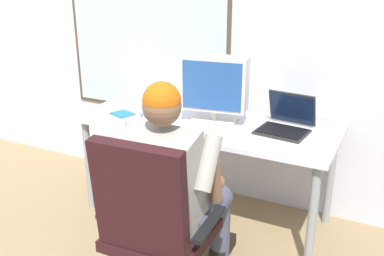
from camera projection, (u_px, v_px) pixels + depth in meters
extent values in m
cube|color=silver|center=(216.00, 21.00, 3.24)|extent=(4.97, 0.06, 2.69)
cube|color=#4C3828|center=(146.00, 30.00, 3.48)|extent=(1.42, 0.01, 1.33)
cube|color=silver|center=(146.00, 30.00, 3.47)|extent=(1.36, 0.02, 1.27)
cylinder|color=gray|center=(89.00, 165.00, 3.29)|extent=(0.05, 0.05, 0.70)
cylinder|color=gray|center=(312.00, 219.00, 2.61)|extent=(0.05, 0.05, 0.70)
cylinder|color=gray|center=(133.00, 139.00, 3.77)|extent=(0.05, 0.05, 0.70)
cylinder|color=gray|center=(330.00, 178.00, 3.09)|extent=(0.05, 0.05, 0.70)
cube|color=silver|center=(207.00, 123.00, 3.06)|extent=(1.76, 0.71, 0.03)
cube|color=black|center=(162.00, 234.00, 2.35)|extent=(0.49, 0.49, 0.06)
cube|color=black|center=(139.00, 201.00, 2.05)|extent=(0.47, 0.14, 0.57)
cube|color=black|center=(209.00, 224.00, 2.20)|extent=(0.07, 0.34, 0.02)
cube|color=black|center=(118.00, 202.00, 2.40)|extent=(0.07, 0.34, 0.02)
cylinder|color=#43465A|center=(208.00, 213.00, 2.49)|extent=(0.17, 0.44, 0.15)
cylinder|color=#43465A|center=(220.00, 227.00, 2.75)|extent=(0.12, 0.12, 0.45)
cube|color=black|center=(223.00, 247.00, 2.87)|extent=(0.11, 0.24, 0.08)
cylinder|color=#43465A|center=(157.00, 201.00, 2.61)|extent=(0.17, 0.44, 0.15)
cylinder|color=#43465A|center=(173.00, 216.00, 2.87)|extent=(0.12, 0.12, 0.45)
cube|color=black|center=(178.00, 235.00, 2.99)|extent=(0.11, 0.24, 0.08)
cube|color=gray|center=(164.00, 181.00, 2.27)|extent=(0.39, 0.32, 0.57)
sphere|color=brown|center=(162.00, 107.00, 2.13)|extent=(0.19, 0.19, 0.19)
sphere|color=#C7530E|center=(162.00, 101.00, 2.12)|extent=(0.19, 0.19, 0.19)
cylinder|color=gray|center=(208.00, 163.00, 2.19)|extent=(0.10, 0.24, 0.28)
cylinder|color=brown|center=(214.00, 181.00, 2.31)|extent=(0.08, 0.14, 0.27)
sphere|color=brown|center=(217.00, 182.00, 2.35)|extent=(0.09, 0.09, 0.09)
cylinder|color=gray|center=(130.00, 149.00, 2.35)|extent=(0.10, 0.18, 0.29)
cylinder|color=brown|center=(144.00, 148.00, 2.49)|extent=(0.08, 0.11, 0.27)
sphere|color=brown|center=(151.00, 131.00, 2.54)|extent=(0.09, 0.09, 0.09)
cube|color=beige|center=(214.00, 121.00, 3.03)|extent=(0.33, 0.28, 0.02)
cylinder|color=beige|center=(214.00, 114.00, 3.02)|extent=(0.04, 0.04, 0.07)
cube|color=beige|center=(215.00, 83.00, 2.94)|extent=(0.45, 0.21, 0.36)
cube|color=#264C8C|center=(212.00, 86.00, 2.87)|extent=(0.39, 0.06, 0.32)
cube|color=black|center=(282.00, 132.00, 2.84)|extent=(0.33, 0.27, 0.02)
cube|color=black|center=(282.00, 130.00, 2.83)|extent=(0.30, 0.24, 0.00)
cube|color=black|center=(292.00, 108.00, 2.92)|extent=(0.32, 0.11, 0.22)
cube|color=#0F1933|center=(292.00, 109.00, 2.91)|extent=(0.29, 0.10, 0.20)
cylinder|color=silver|center=(144.00, 119.00, 3.09)|extent=(0.07, 0.07, 0.00)
cylinder|color=silver|center=(144.00, 113.00, 3.08)|extent=(0.01, 0.01, 0.07)
cylinder|color=silver|center=(144.00, 103.00, 3.05)|extent=(0.09, 0.09, 0.07)
cylinder|color=#520E1D|center=(144.00, 106.00, 3.06)|extent=(0.08, 0.08, 0.04)
cube|color=black|center=(162.00, 99.00, 3.29)|extent=(0.07, 0.08, 0.14)
cylinder|color=#333338|center=(159.00, 98.00, 3.25)|extent=(0.05, 0.01, 0.05)
cube|color=blue|center=(122.00, 114.00, 3.18)|extent=(0.18, 0.17, 0.01)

